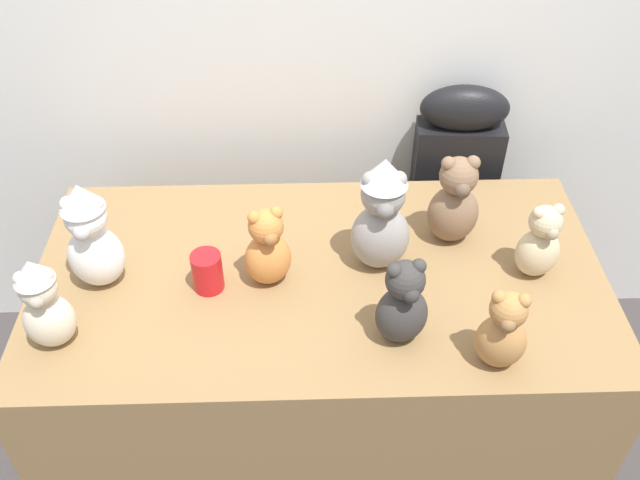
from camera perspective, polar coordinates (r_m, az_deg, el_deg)
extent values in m
cube|color=olive|center=(2.16, 0.00, -10.21)|extent=(1.54, 0.81, 0.78)
cube|color=black|center=(2.54, 10.23, 0.58)|extent=(0.29, 0.14, 0.90)
ellipsoid|color=black|center=(2.25, 11.80, 10.53)|extent=(0.29, 0.14, 0.15)
ellipsoid|color=white|center=(1.88, -17.86, -1.27)|extent=(0.14, 0.12, 0.18)
sphere|color=white|center=(1.80, -18.71, 1.79)|extent=(0.11, 0.11, 0.11)
sphere|color=white|center=(1.79, -20.00, 2.79)|extent=(0.04, 0.04, 0.04)
sphere|color=white|center=(1.76, -17.98, 2.85)|extent=(0.04, 0.04, 0.04)
sphere|color=#B4B3AF|center=(1.77, -18.97, 0.63)|extent=(0.04, 0.04, 0.04)
cone|color=silver|center=(1.76, -19.15, 3.38)|extent=(0.11, 0.11, 0.07)
ellipsoid|color=#D17F3D|center=(1.81, -4.28, -1.55)|extent=(0.15, 0.14, 0.15)
sphere|color=#D17F3D|center=(1.73, -4.47, 1.15)|extent=(0.09, 0.09, 0.09)
sphere|color=#D17F3D|center=(1.71, -5.43, 1.85)|extent=(0.03, 0.03, 0.03)
sphere|color=#D17F3D|center=(1.72, -3.62, 2.24)|extent=(0.03, 0.03, 0.03)
sphere|color=#A06536|center=(1.71, -4.11, 0.15)|extent=(0.04, 0.04, 0.04)
ellipsoid|color=#CCB78E|center=(1.91, 17.39, -0.98)|extent=(0.13, 0.12, 0.14)
sphere|color=#CCB78E|center=(1.85, 18.05, 1.45)|extent=(0.09, 0.09, 0.09)
sphere|color=#CCB78E|center=(1.81, 17.53, 2.14)|extent=(0.03, 0.03, 0.03)
sphere|color=#CCB78E|center=(1.84, 18.99, 2.36)|extent=(0.03, 0.03, 0.03)
sphere|color=#9D8E71|center=(1.83, 18.50, 0.54)|extent=(0.04, 0.04, 0.04)
ellipsoid|color=#B27A42|center=(1.67, 14.59, -8.04)|extent=(0.14, 0.12, 0.14)
sphere|color=#B27A42|center=(1.59, 15.24, -5.53)|extent=(0.09, 0.09, 0.09)
sphere|color=#B27A42|center=(1.56, 14.48, -4.56)|extent=(0.03, 0.03, 0.03)
sphere|color=#B27A42|center=(1.57, 16.42, -4.82)|extent=(0.03, 0.03, 0.03)
sphere|color=olive|center=(1.57, 15.17, -6.69)|extent=(0.04, 0.04, 0.04)
ellipsoid|color=#7F6047|center=(1.96, 10.84, 2.14)|extent=(0.15, 0.13, 0.17)
sphere|color=#7F6047|center=(1.88, 11.33, 5.18)|extent=(0.10, 0.10, 0.10)
sphere|color=#7F6047|center=(1.85, 10.51, 6.18)|extent=(0.04, 0.04, 0.04)
sphere|color=#7F6047|center=(1.87, 12.46, 6.21)|extent=(0.04, 0.04, 0.04)
sphere|color=brown|center=(1.85, 11.58, 4.13)|extent=(0.04, 0.04, 0.04)
ellipsoid|color=#383533|center=(1.67, 6.70, -6.10)|extent=(0.15, 0.13, 0.16)
sphere|color=#383533|center=(1.59, 7.03, -3.27)|extent=(0.09, 0.09, 0.09)
sphere|color=#383533|center=(1.56, 6.13, -2.51)|extent=(0.04, 0.04, 0.04)
sphere|color=#383533|center=(1.57, 8.13, -2.13)|extent=(0.04, 0.04, 0.04)
sphere|color=#32302E|center=(1.57, 7.49, -4.48)|extent=(0.04, 0.04, 0.04)
ellipsoid|color=beige|center=(1.77, -21.29, -6.16)|extent=(0.13, 0.12, 0.15)
sphere|color=beige|center=(1.70, -22.18, -3.65)|extent=(0.09, 0.09, 0.09)
sphere|color=beige|center=(1.68, -23.38, -2.91)|extent=(0.03, 0.03, 0.03)
sphere|color=beige|center=(1.67, -21.57, -2.71)|extent=(0.03, 0.03, 0.03)
sphere|color=#ABA08A|center=(1.68, -22.26, -4.75)|extent=(0.04, 0.04, 0.04)
cone|color=silver|center=(1.66, -22.64, -2.35)|extent=(0.09, 0.09, 0.06)
ellipsoid|color=gray|center=(1.84, 4.95, 0.29)|extent=(0.16, 0.13, 0.19)
sphere|color=gray|center=(1.75, 5.22, 3.78)|extent=(0.11, 0.11, 0.11)
sphere|color=gray|center=(1.72, 4.12, 4.94)|extent=(0.04, 0.04, 0.04)
sphere|color=gray|center=(1.73, 6.48, 4.97)|extent=(0.04, 0.04, 0.04)
sphere|color=slate|center=(1.72, 5.36, 2.51)|extent=(0.05, 0.05, 0.05)
cone|color=silver|center=(1.71, 5.36, 5.61)|extent=(0.12, 0.12, 0.07)
cylinder|color=red|center=(1.82, -9.23, -2.58)|extent=(0.08, 0.08, 0.11)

